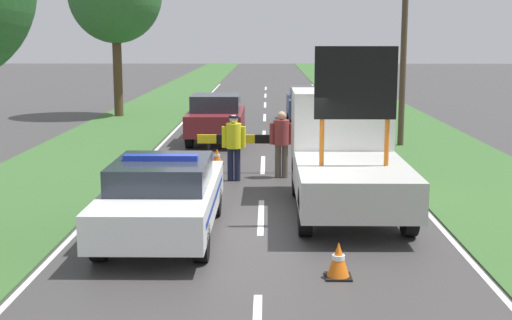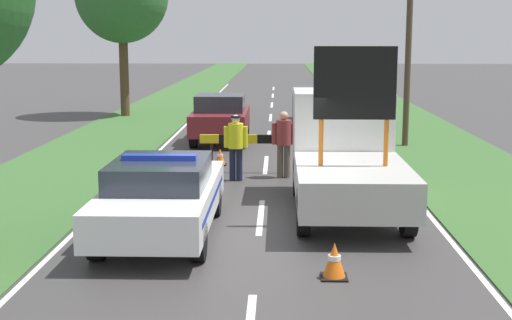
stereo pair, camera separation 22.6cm
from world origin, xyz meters
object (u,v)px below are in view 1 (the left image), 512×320
object	(u,v)px
traffic_cone_near_police	(217,157)
queued_car_wagon_maroon	(216,118)
work_truck	(345,153)
utility_pole	(404,34)
road_barrier	(255,141)
police_officer	(234,142)
police_car	(163,196)
queued_car_hatch_blue	(309,104)
traffic_cone_centre_front	(338,260)
pedestrian_civilian	(282,139)
traffic_cone_near_truck	(372,166)

from	to	relation	value
traffic_cone_near_police	queued_car_wagon_maroon	world-z (taller)	queued_car_wagon_maroon
work_truck	queued_car_wagon_maroon	xyz separation A→B (m)	(-3.43, 9.34, -0.33)
queued_car_wagon_maroon	utility_pole	xyz separation A→B (m)	(6.23, -0.71, 2.85)
road_barrier	police_officer	world-z (taller)	police_officer
police_car	queued_car_hatch_blue	distance (m)	17.81
queued_car_wagon_maroon	queued_car_hatch_blue	world-z (taller)	queued_car_wagon_maroon
police_car	work_truck	world-z (taller)	work_truck
traffic_cone_near_police	queued_car_wagon_maroon	bearing A→B (deg)	94.35
police_car	work_truck	xyz separation A→B (m)	(3.58, 2.33, 0.43)
road_barrier	traffic_cone_centre_front	world-z (taller)	road_barrier
pedestrian_civilian	traffic_cone_near_police	distance (m)	2.63
road_barrier	utility_pole	xyz separation A→B (m)	(4.80, 4.82, 2.85)
traffic_cone_near_police	utility_pole	xyz separation A→B (m)	(5.89, 3.70, 3.47)
traffic_cone_near_police	traffic_cone_near_truck	size ratio (longest dim) A/B	0.83
police_car	traffic_cone_near_truck	bearing A→B (deg)	46.64
traffic_cone_centre_front	queued_car_wagon_maroon	world-z (taller)	queued_car_wagon_maroon
queued_car_wagon_maroon	road_barrier	bearing A→B (deg)	104.50
traffic_cone_near_police	traffic_cone_near_truck	distance (m)	4.47
pedestrian_civilian	queued_car_wagon_maroon	world-z (taller)	pedestrian_civilian
road_barrier	queued_car_wagon_maroon	size ratio (longest dim) A/B	0.76
road_barrier	police_officer	size ratio (longest dim) A/B	1.83
utility_pole	work_truck	bearing A→B (deg)	-107.98
road_barrier	pedestrian_civilian	bearing A→B (deg)	-39.46
queued_car_hatch_blue	police_officer	bearing A→B (deg)	78.10
police_officer	traffic_cone_near_police	xyz separation A→B (m)	(-0.58, 2.18, -0.76)
police_car	queued_car_wagon_maroon	xyz separation A→B (m)	(0.15, 11.67, 0.10)
road_barrier	traffic_cone_near_police	world-z (taller)	road_barrier
police_car	queued_car_wagon_maroon	size ratio (longest dim) A/B	1.22
work_truck	traffic_cone_near_truck	size ratio (longest dim) A/B	9.10
police_officer	traffic_cone_centre_front	size ratio (longest dim) A/B	2.99
queued_car_hatch_blue	police_car	bearing A→B (deg)	78.11
work_truck	traffic_cone_near_police	world-z (taller)	work_truck
police_officer	traffic_cone_near_police	distance (m)	2.39
police_officer	traffic_cone_centre_front	distance (m)	7.62
police_officer	utility_pole	bearing A→B (deg)	-143.54
traffic_cone_centre_front	traffic_cone_near_truck	world-z (taller)	traffic_cone_near_truck
utility_pole	police_car	bearing A→B (deg)	-120.19
pedestrian_civilian	utility_pole	world-z (taller)	utility_pole
traffic_cone_centre_front	police_officer	bearing A→B (deg)	104.81
work_truck	queued_car_wagon_maroon	bearing A→B (deg)	-69.37
road_barrier	queued_car_hatch_blue	xyz separation A→B (m)	(2.09, 11.29, -0.06)
traffic_cone_centre_front	traffic_cone_near_truck	size ratio (longest dim) A/B	0.96
utility_pole	traffic_cone_near_police	bearing A→B (deg)	-147.89
pedestrian_civilian	queued_car_wagon_maroon	xyz separation A→B (m)	(-2.13, 6.16, -0.16)
traffic_cone_near_police	traffic_cone_near_truck	xyz separation A→B (m)	(4.17, -1.61, 0.05)
police_car	traffic_cone_centre_front	distance (m)	3.79
traffic_cone_centre_front	queued_car_hatch_blue	bearing A→B (deg)	88.07
work_truck	queued_car_hatch_blue	size ratio (longest dim) A/B	1.36
work_truck	traffic_cone_centre_front	distance (m)	4.72
road_barrier	traffic_cone_near_truck	xyz separation A→B (m)	(3.08, -0.49, -0.57)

